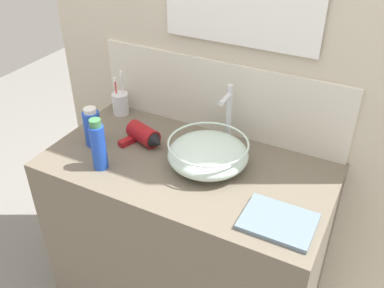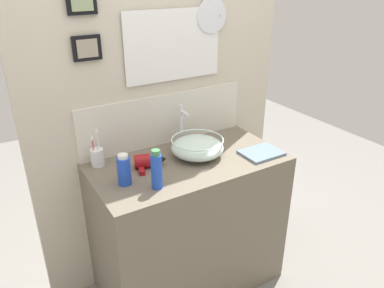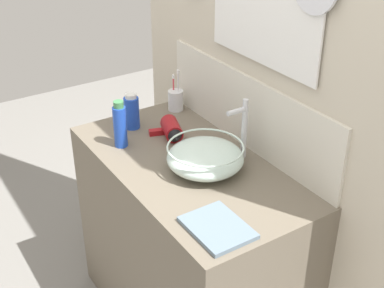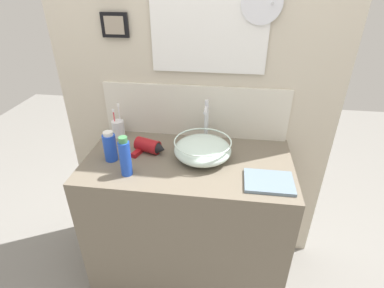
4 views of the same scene
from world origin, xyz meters
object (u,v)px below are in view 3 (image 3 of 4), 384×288
(glass_bowl_sink, at_px, (205,157))
(spray_bottle, at_px, (120,125))
(soap_dispenser, at_px, (132,112))
(hair_drier, at_px, (172,131))
(faucet, at_px, (243,126))
(hand_towel, at_px, (217,228))
(toothbrush_cup, at_px, (176,100))

(glass_bowl_sink, distance_m, spray_bottle, 0.40)
(glass_bowl_sink, relative_size, soap_dispenser, 1.84)
(spray_bottle, xyz_separation_m, soap_dispenser, (-0.12, 0.12, -0.02))
(glass_bowl_sink, xyz_separation_m, hair_drier, (-0.30, 0.02, -0.02))
(faucet, bearing_deg, hand_towel, -46.71)
(soap_dispenser, bearing_deg, faucet, 28.06)
(toothbrush_cup, relative_size, spray_bottle, 1.01)
(glass_bowl_sink, distance_m, faucet, 0.20)
(toothbrush_cup, bearing_deg, spray_bottle, -65.02)
(glass_bowl_sink, relative_size, spray_bottle, 1.47)
(spray_bottle, relative_size, soap_dispenser, 1.26)
(glass_bowl_sink, xyz_separation_m, faucet, (0.00, 0.18, 0.09))
(toothbrush_cup, distance_m, hand_towel, 0.94)
(glass_bowl_sink, distance_m, hair_drier, 0.30)
(glass_bowl_sink, height_order, spray_bottle, spray_bottle)
(hand_towel, bearing_deg, hair_drier, 162.50)
(spray_bottle, distance_m, hand_towel, 0.69)
(spray_bottle, bearing_deg, hand_towel, 1.42)
(spray_bottle, bearing_deg, glass_bowl_sink, 28.53)
(spray_bottle, height_order, soap_dispenser, spray_bottle)
(faucet, height_order, toothbrush_cup, faucet)
(glass_bowl_sink, xyz_separation_m, toothbrush_cup, (-0.53, 0.19, -0.01))
(toothbrush_cup, height_order, soap_dispenser, toothbrush_cup)
(toothbrush_cup, relative_size, soap_dispenser, 1.26)
(faucet, xyz_separation_m, soap_dispenser, (-0.48, -0.25, -0.07))
(soap_dispenser, bearing_deg, hair_drier, 28.43)
(hair_drier, distance_m, spray_bottle, 0.23)
(glass_bowl_sink, bearing_deg, soap_dispenser, -171.01)
(toothbrush_cup, xyz_separation_m, hand_towel, (0.86, -0.36, -0.04))
(glass_bowl_sink, height_order, soap_dispenser, soap_dispenser)
(glass_bowl_sink, height_order, hand_towel, glass_bowl_sink)
(soap_dispenser, bearing_deg, hand_towel, -7.01)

